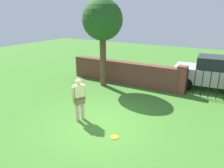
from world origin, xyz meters
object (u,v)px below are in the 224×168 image
car (217,73)px  person (79,98)px  frisbee_blue (82,111)px  frisbee_orange (115,137)px  tree (102,21)px

car → person: bearing=-127.5°
frisbee_blue → frisbee_orange: same height
person → car: car is taller
tree → person: bearing=-69.9°
car → frisbee_orange: car is taller
frisbee_orange → tree: bearing=126.5°
person → car: bearing=173.6°
tree → car: (5.43, 2.45, -2.57)m
frisbee_blue → frisbee_orange: bearing=-24.5°
person → car: (4.03, 6.26, -0.04)m
person → tree: bearing=-133.5°
car → frisbee_blue: bearing=-132.6°
person → car: size_ratio=0.37×
person → frisbee_orange: size_ratio=6.00×
person → frisbee_blue: (-0.39, 0.57, -0.89)m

